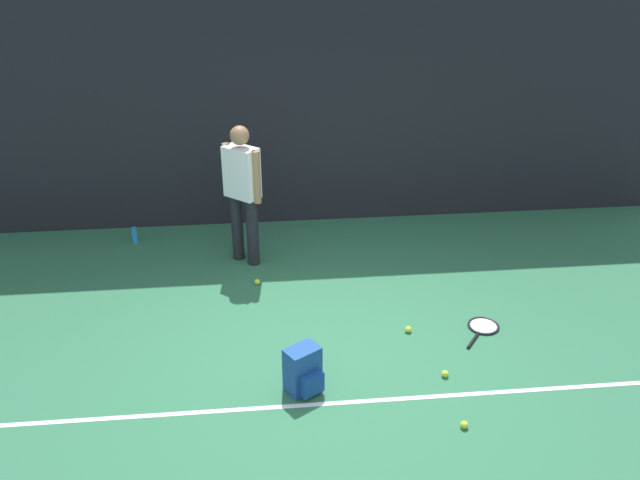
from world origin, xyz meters
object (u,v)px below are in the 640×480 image
tennis_player (242,187)px  tennis_ball_mid_court (445,374)px  tennis_ball_by_fence (464,425)px  tennis_racket (482,327)px  backpack (304,371)px  water_bottle (135,235)px  tennis_ball_far_left (408,329)px  tennis_ball_near_player (257,282)px

tennis_player → tennis_ball_mid_court: bearing=-12.3°
tennis_ball_by_fence → tennis_racket: bearing=66.5°
tennis_player → backpack: tennis_player is taller
tennis_ball_mid_court → water_bottle: (-3.24, 3.04, 0.07)m
tennis_ball_far_left → tennis_ball_near_player: bearing=144.0°
tennis_ball_mid_court → tennis_ball_far_left: size_ratio=1.00×
tennis_ball_by_fence → tennis_ball_mid_court: (0.02, 0.67, 0.00)m
tennis_racket → tennis_ball_far_left: bearing=126.6°
tennis_ball_near_player → water_bottle: bearing=142.0°
tennis_racket → tennis_ball_mid_court: (-0.59, -0.73, 0.02)m
backpack → tennis_ball_mid_court: size_ratio=6.67×
tennis_racket → backpack: bearing=149.3°
tennis_ball_near_player → water_bottle: (-1.54, 1.20, 0.07)m
tennis_racket → tennis_ball_by_fence: tennis_ball_by_fence is taller
backpack → tennis_ball_far_left: bearing=2.6°
tennis_ball_far_left → water_bottle: bearing=143.0°
tennis_ball_by_fence → tennis_ball_mid_court: same height
water_bottle → tennis_ball_by_fence: bearing=-49.0°
tennis_ball_near_player → tennis_ball_mid_court: size_ratio=1.00×
tennis_ball_near_player → tennis_racket: bearing=-25.8°
backpack → tennis_ball_by_fence: bearing=-57.9°
tennis_player → backpack: 2.63m
tennis_ball_by_fence → tennis_ball_far_left: bearing=96.7°
tennis_ball_by_fence → tennis_player: bearing=120.3°
backpack → tennis_ball_by_fence: backpack is taller
tennis_ball_by_fence → tennis_ball_far_left: size_ratio=1.00×
tennis_ball_near_player → tennis_ball_mid_court: bearing=-47.2°
backpack → water_bottle: bearing=89.7°
tennis_ball_far_left → tennis_player: bearing=134.3°
backpack → tennis_ball_mid_court: backpack is taller
tennis_ball_near_player → tennis_ball_far_left: size_ratio=1.00×
tennis_ball_by_fence → tennis_ball_far_left: 1.42m
tennis_ball_mid_court → water_bottle: water_bottle is taller
backpack → tennis_ball_near_player: (-0.39, 1.89, -0.18)m
backpack → tennis_ball_by_fence: 1.45m
tennis_racket → tennis_ball_near_player: 2.55m
tennis_ball_mid_court → water_bottle: 4.44m
tennis_player → water_bottle: (-1.42, 0.62, -0.86)m
tennis_ball_near_player → water_bottle: 1.95m
tennis_ball_mid_court → tennis_ball_by_fence: bearing=-91.5°
backpack → water_bottle: (-1.92, 3.09, -0.11)m
tennis_ball_far_left → tennis_ball_by_fence: bearing=-83.3°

